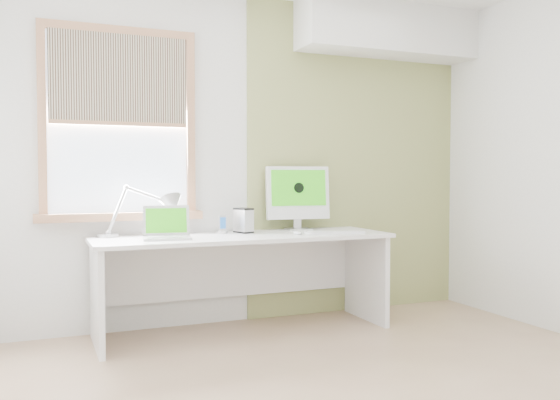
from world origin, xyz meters
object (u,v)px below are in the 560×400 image
desk_lamp (161,209)px  imac (298,194)px  external_drive (243,221)px  desk (241,260)px  laptop (167,230)px

desk_lamp → imac: size_ratio=1.23×
external_drive → desk_lamp: bearing=178.7°
desk → external_drive: bearing=60.0°
imac → desk_lamp: bearing=-176.4°
external_drive → laptop: bearing=-163.9°
desk → laptop: bearing=-170.9°
laptop → imac: imac is taller
desk_lamp → external_drive: size_ratio=3.39×
desk → external_drive: 0.31m
external_drive → desk: bearing=-120.0°
external_drive → imac: imac is taller
desk → imac: size_ratio=4.15×
laptop → external_drive: laptop is taller
laptop → desk_lamp: bearing=91.5°
desk_lamp → imac: (1.13, 0.07, 0.09)m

